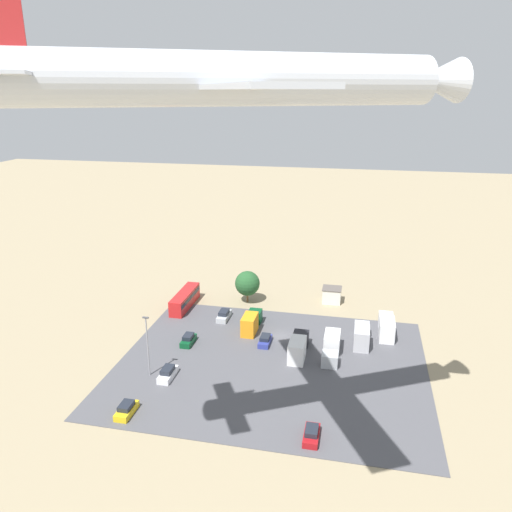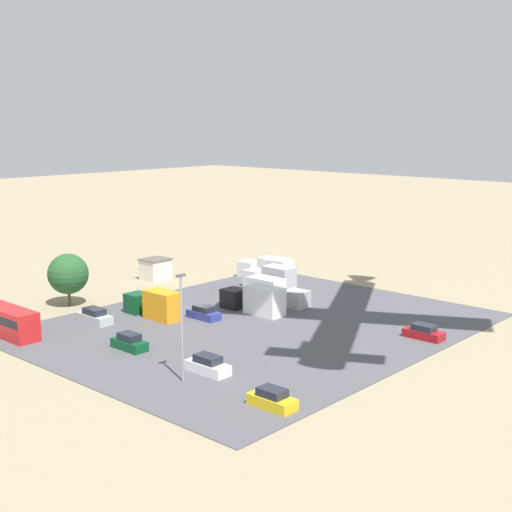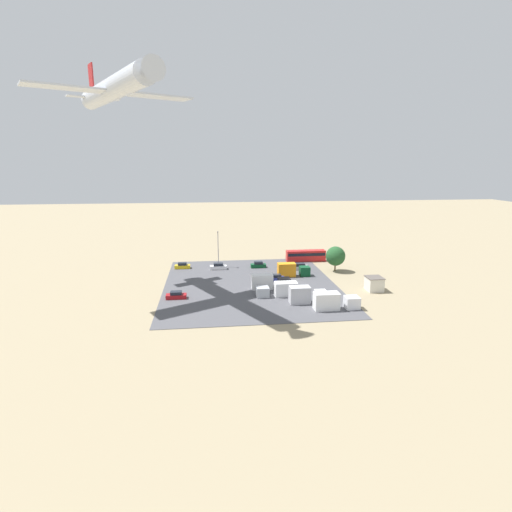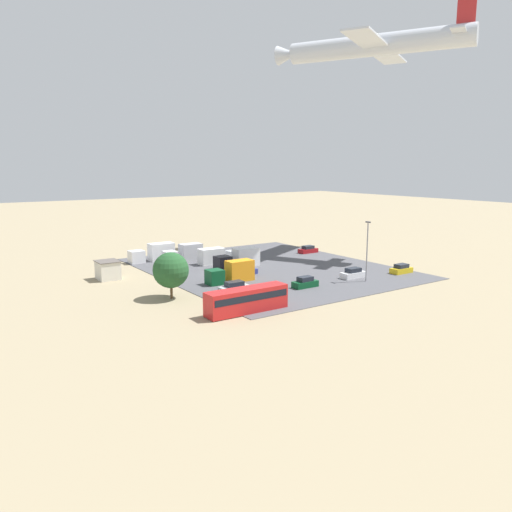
% 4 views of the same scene
% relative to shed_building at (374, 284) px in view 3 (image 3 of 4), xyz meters
% --- Properties ---
extents(ground_plane, '(400.00, 400.00, 0.00)m').
position_rel_shed_building_xyz_m(ground_plane, '(7.48, 16.82, -1.53)').
color(ground_plane, gray).
extents(parking_lot_surface, '(47.20, 38.75, 0.08)m').
position_rel_shed_building_xyz_m(parking_lot_surface, '(7.48, 26.39, -1.49)').
color(parking_lot_surface, '#4C4C51').
rests_on(parking_lot_surface, ground).
extents(shed_building, '(3.79, 3.47, 3.04)m').
position_rel_shed_building_xyz_m(shed_building, '(0.00, 0.00, 0.00)').
color(shed_building, silver).
rests_on(shed_building, ground).
extents(bus, '(2.54, 11.04, 3.04)m').
position_rel_shed_building_xyz_m(bus, '(28.05, 8.40, 0.19)').
color(bus, red).
rests_on(bus, ground).
extents(parked_car_0, '(1.85, 4.55, 1.65)m').
position_rel_shed_building_xyz_m(parked_car_0, '(19.06, 12.17, -0.76)').
color(parked_car_0, '#ADB2B7').
rests_on(parked_car_0, ground).
extents(parked_car_1, '(1.77, 4.12, 1.51)m').
position_rel_shed_building_xyz_m(parked_car_1, '(9.71, 20.07, -0.82)').
color(parked_car_1, navy).
rests_on(parked_car_1, ground).
extents(parked_car_2, '(1.83, 4.14, 1.50)m').
position_rel_shed_building_xyz_m(parked_car_2, '(-0.45, 42.49, -0.82)').
color(parked_car_2, maroon).
rests_on(parked_car_2, ground).
extents(parked_car_3, '(1.71, 4.00, 1.64)m').
position_rel_shed_building_xyz_m(parked_car_3, '(22.33, 22.66, -0.77)').
color(parked_car_3, '#0C4723').
rests_on(parked_car_3, ground).
extents(parked_car_4, '(1.78, 4.35, 1.64)m').
position_rel_shed_building_xyz_m(parked_car_4, '(21.80, 33.27, -0.76)').
color(parked_car_4, silver).
rests_on(parked_car_4, ground).
extents(parked_car_5, '(1.81, 4.01, 1.56)m').
position_rel_shed_building_xyz_m(parked_car_5, '(23.83, 42.66, -0.80)').
color(parked_car_5, gold).
rests_on(parked_car_5, ground).
extents(parked_truck_0, '(2.49, 7.49, 3.36)m').
position_rel_shed_building_xyz_m(parked_truck_0, '(-6.07, 16.75, 0.09)').
color(parked_truck_0, silver).
rests_on(parked_truck_0, ground).
extents(parked_truck_1, '(2.51, 8.71, 3.30)m').
position_rel_shed_building_xyz_m(parked_truck_1, '(-10.25, 12.35, 0.06)').
color(parked_truck_1, silver).
rests_on(parked_truck_1, ground).
extents(parked_truck_2, '(2.32, 7.87, 3.29)m').
position_rel_shed_building_xyz_m(parked_truck_2, '(13.11, 15.57, 0.06)').
color(parked_truck_2, '#0C4723').
rests_on(parked_truck_2, ground).
extents(parked_truck_3, '(2.49, 8.50, 3.30)m').
position_rel_shed_building_xyz_m(parked_truck_3, '(3.81, 22.75, 0.06)').
color(parked_truck_3, black).
rests_on(parked_truck_3, ground).
extents(parked_truck_4, '(2.50, 8.54, 2.92)m').
position_rel_shed_building_xyz_m(parked_truck_4, '(-1.38, 21.21, -0.11)').
color(parked_truck_4, '#ADB2B7').
rests_on(parked_truck_4, ground).
extents(tree_near_shed, '(4.96, 4.96, 6.48)m').
position_rel_shed_building_xyz_m(tree_near_shed, '(16.58, 3.46, 2.46)').
color(tree_near_shed, brown).
rests_on(tree_near_shed, ground).
extents(light_pole_lot_centre, '(0.90, 0.28, 9.51)m').
position_rel_shed_building_xyz_m(light_pole_lot_centre, '(24.72, 33.15, 3.74)').
color(light_pole_lot_centre, gray).
rests_on(light_pole_lot_centre, ground).
extents(airplane, '(37.00, 30.85, 9.57)m').
position_rel_shed_building_xyz_m(airplane, '(5.20, 52.62, 39.81)').
color(airplane, silver).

